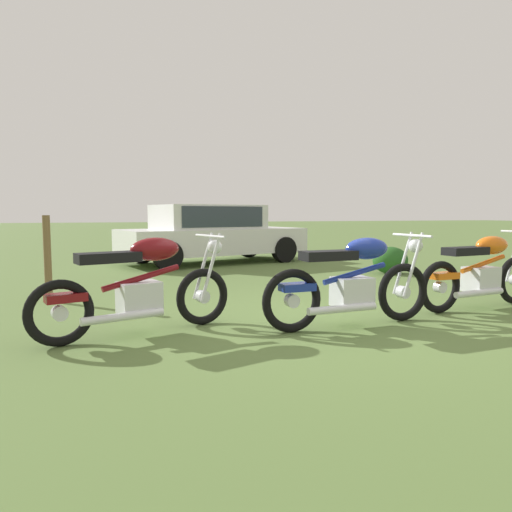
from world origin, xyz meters
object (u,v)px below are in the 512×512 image
Objects in this scene: car_white at (211,231)px; fence_post_wooden at (48,259)px; motorcycle_maroon at (140,287)px; motorcycle_orange at (482,272)px; motorcycle_blue at (353,282)px; shrub_low at (390,260)px.

car_white is 5.36m from fence_post_wooden.
motorcycle_maroon is 1.00× the size of motorcycle_orange.
motorcycle_blue is 0.43× the size of car_white.
motorcycle_orange is at bearing -104.49° from shrub_low.
fence_post_wooden is at bearing -169.78° from shrub_low.
motorcycle_maroon is at bearing -123.32° from car_white.
fence_post_wooden reaches higher than motorcycle_maroon.
fence_post_wooden is (-5.42, 2.20, 0.12)m from motorcycle_orange.
shrub_low is at bearing 47.40° from motorcycle_blue.
car_white is (-2.19, 6.46, 0.32)m from motorcycle_orange.
fence_post_wooden is at bearing 138.54° from motorcycle_blue.
car_white is at bearing 86.86° from motorcycle_blue.
motorcycle_blue is (2.23, -0.35, -0.00)m from motorcycle_maroon.
fence_post_wooden is 1.65× the size of shrub_low.
motorcycle_maroon reaches higher than shrub_low.
motorcycle_blue is at bearing -177.87° from motorcycle_orange.
shrub_low is (6.28, 1.13, -0.33)m from fence_post_wooden.
motorcycle_blue is at bearing -128.61° from shrub_low.
motorcycle_orange is 6.83m from car_white.
car_white reaches higher than shrub_low.
fence_post_wooden reaches higher than motorcycle_blue.
fence_post_wooden is 6.39m from shrub_low.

